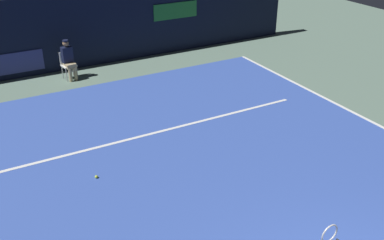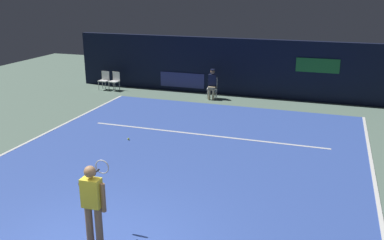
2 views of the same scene
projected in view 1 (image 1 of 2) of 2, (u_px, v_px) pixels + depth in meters
ground_plane at (203, 170)px, 10.07m from camera, size 32.24×32.24×0.00m
court_surface at (203, 170)px, 10.07m from camera, size 10.50×12.01×0.01m
line_sideline_left at (367, 119)px, 12.29m from camera, size 0.10×12.01×0.01m
line_service at (163, 131)px, 11.70m from camera, size 8.19×0.10×0.01m
back_wall at (90, 29)px, 15.69m from camera, size 16.36×0.33×2.60m
line_judge_on_chair at (68, 59)px, 14.69m from camera, size 0.49×0.57×1.32m
tennis_ball at (96, 177)px, 9.76m from camera, size 0.07×0.07×0.07m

